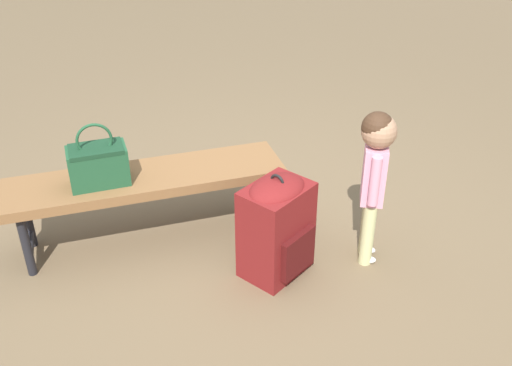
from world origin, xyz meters
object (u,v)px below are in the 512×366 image
Objects in this scene: park_bench at (147,183)px; child_standing at (375,166)px; handbag at (98,163)px; backpack_large at (277,225)px.

park_bench is 1.31m from child_standing.
child_standing is at bearing -13.37° from handbag.
child_standing is at bearing -18.40° from park_bench.
park_bench is at bearing 161.60° from child_standing.
backpack_large is at bearing -32.04° from park_bench.
backpack_large reaches higher than park_bench.
child_standing reaches higher than backpack_large.
child_standing is at bearing 2.50° from backpack_large.
child_standing is (1.22, -0.41, 0.22)m from park_bench.
park_bench is 2.62× the size of backpack_large.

